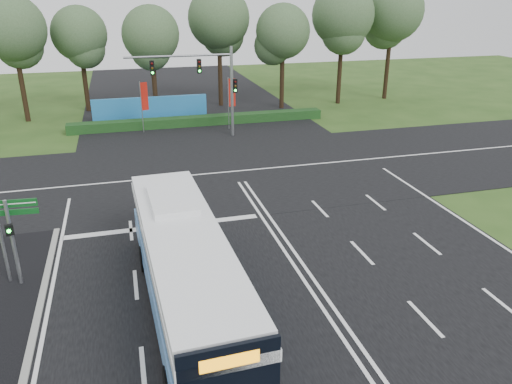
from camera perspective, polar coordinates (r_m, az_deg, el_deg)
The scene contains 13 objects.
ground at distance 21.80m, azimuth 4.14°, elevation -8.13°, with size 120.00×120.00×0.00m, color #284717.
road_main at distance 21.79m, azimuth 4.14°, elevation -8.09°, with size 20.00×120.00×0.04m, color black.
road_cross at distance 32.31m, azimuth -2.82°, elevation 2.31°, with size 120.00×14.00×0.05m, color black.
kerb_strip at distance 18.68m, azimuth -24.33°, elevation -15.90°, with size 0.25×18.00×0.12m, color gray.
city_bus at distance 17.92m, azimuth -8.02°, elevation -8.84°, with size 3.07×12.59×3.59m.
pedestrian_signal at distance 21.48m, azimuth -26.08°, elevation -4.98°, with size 0.33×0.43×3.65m.
street_sign at distance 21.54m, azimuth -26.50°, elevation -3.23°, with size 1.61×0.21×4.12m.
banner_flag_left at distance 41.89m, azimuth -12.71°, elevation 10.29°, with size 0.61×0.21×4.20m.
banner_flag_mid at distance 42.08m, azimuth -2.87°, elevation 10.94°, with size 0.64×0.11×4.31m.
traffic_light_gantry at distance 39.29m, azimuth -5.41°, elevation 12.81°, with size 8.41×0.28×7.00m.
hedge at distance 43.99m, azimuth -6.41°, elevation 8.10°, with size 22.00×1.20×0.80m, color #123312.
blue_hoarding at distance 45.85m, azimuth -11.96°, elevation 9.23°, with size 10.00×0.30×2.20m, color #2171B3.
eucalyptus_row at distance 49.13m, azimuth -4.67°, elevation 18.65°, with size 47.17×8.73×12.12m.
Camera 1 is at (-6.43, -17.71, 10.97)m, focal length 35.00 mm.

